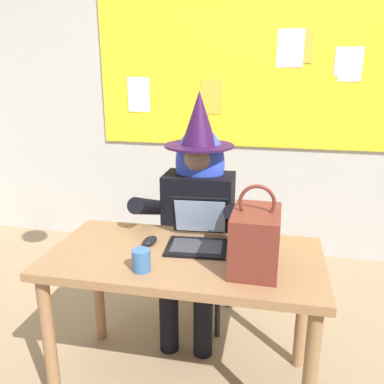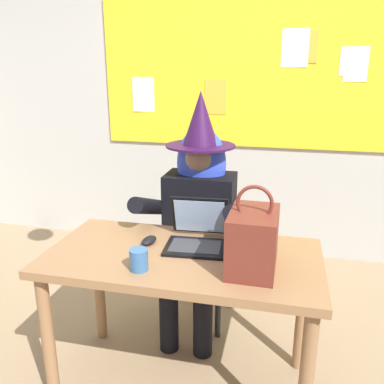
% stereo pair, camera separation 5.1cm
% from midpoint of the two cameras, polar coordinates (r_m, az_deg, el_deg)
% --- Properties ---
extents(wall_back_bulletin, '(6.32, 1.95, 2.77)m').
position_cam_midpoint_polar(wall_back_bulletin, '(3.45, 7.84, 13.96)').
color(wall_back_bulletin, '#B2B2AD').
rests_on(wall_back_bulletin, ground).
extents(desk_main, '(1.29, 0.68, 0.74)m').
position_cam_midpoint_polar(desk_main, '(1.95, -0.59, -11.60)').
color(desk_main, '#8E6642').
rests_on(desk_main, ground).
extents(chair_at_desk, '(0.44, 0.44, 0.90)m').
position_cam_midpoint_polar(chair_at_desk, '(2.62, 2.09, -7.07)').
color(chair_at_desk, '#4C1E19').
rests_on(chair_at_desk, ground).
extents(person_costumed, '(0.60, 0.67, 1.46)m').
position_cam_midpoint_polar(person_costumed, '(2.40, 1.47, -1.86)').
color(person_costumed, black).
rests_on(person_costumed, ground).
extents(laptop, '(0.31, 0.32, 0.22)m').
position_cam_midpoint_polar(laptop, '(1.98, 1.47, -6.10)').
color(laptop, black).
rests_on(laptop, desk_main).
extents(computer_mouse, '(0.08, 0.11, 0.03)m').
position_cam_midpoint_polar(computer_mouse, '(2.01, -5.41, -6.87)').
color(computer_mouse, black).
rests_on(computer_mouse, desk_main).
extents(handbag, '(0.20, 0.30, 0.38)m').
position_cam_midpoint_polar(handbag, '(1.73, 9.50, -6.76)').
color(handbag, maroon).
rests_on(handbag, desk_main).
extents(coffee_mug, '(0.08, 0.08, 0.09)m').
position_cam_midpoint_polar(coffee_mug, '(1.75, -6.75, -9.54)').
color(coffee_mug, '#336099').
rests_on(coffee_mug, desk_main).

